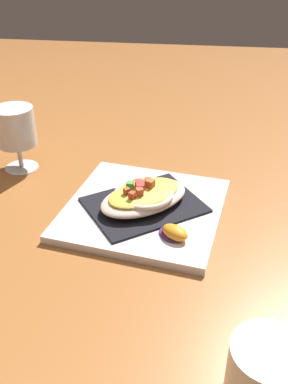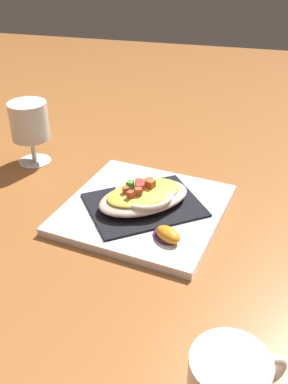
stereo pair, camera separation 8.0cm
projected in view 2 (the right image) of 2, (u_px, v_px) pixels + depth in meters
The scene contains 6 objects.
ground_plane at pixel (144, 213), 0.83m from camera, with size 2.60×2.60×0.00m, color #9F5F2E.
square_plate at pixel (144, 209), 0.82m from camera, with size 0.28×0.28×0.02m, color white.
folded_napkin at pixel (144, 205), 0.82m from camera, with size 0.20×0.15×0.00m, color black.
gratin_dish at pixel (144, 195), 0.81m from camera, with size 0.20×0.19×0.05m.
orange_garnish at pixel (167, 235), 0.73m from camera, with size 0.06×0.06×0.02m.
stemmed_glass at pixel (30, 124), 0.95m from camera, with size 0.08×0.08×0.14m.
Camera 2 is at (0.17, -0.66, 0.47)m, focal length 41.54 mm.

